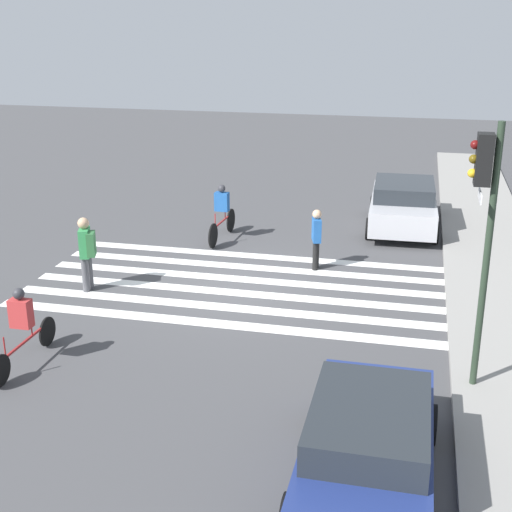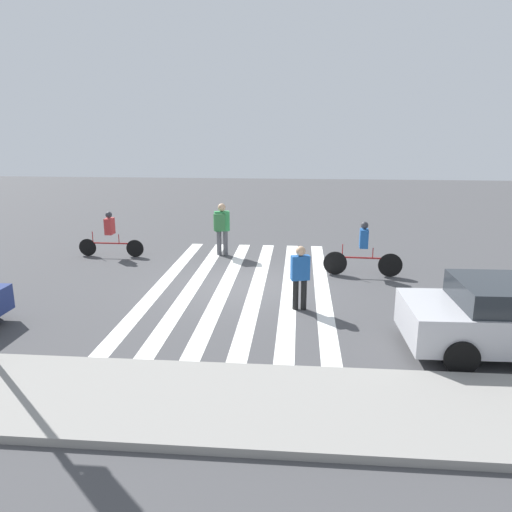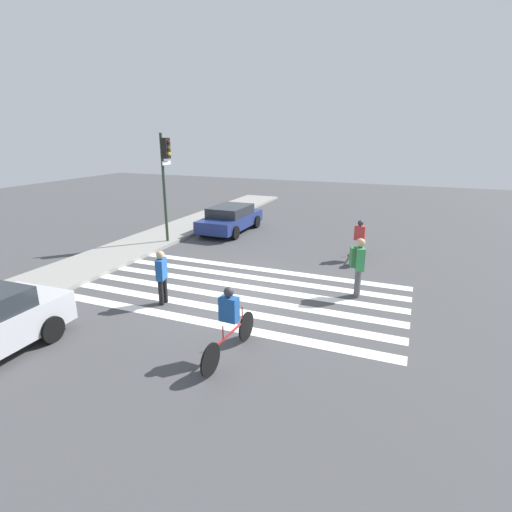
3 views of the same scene
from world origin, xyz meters
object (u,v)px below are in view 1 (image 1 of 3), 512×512
object	(u,v)px
cyclist_mid_street	(22,323)
car_parked_dark_suv	(368,445)
pedestrian_adult_yellow_jacket	(87,248)
cyclist_near_curb	(222,211)
pedestrian_child_with_backpack	(316,236)
car_parked_far_curb	(403,204)
traffic_light	(484,209)

from	to	relation	value
cyclist_mid_street	car_parked_dark_suv	size ratio (longest dim) A/B	0.54
pedestrian_adult_yellow_jacket	car_parked_dark_suv	distance (m)	9.34
cyclist_mid_street	car_parked_dark_suv	xyz separation A→B (m)	(2.25, 6.63, -0.18)
cyclist_near_curb	car_parked_dark_suv	xyz separation A→B (m)	(10.62, 5.06, -0.19)
pedestrian_adult_yellow_jacket	cyclist_mid_street	world-z (taller)	pedestrian_adult_yellow_jacket
pedestrian_child_with_backpack	car_parked_far_curb	distance (m)	4.69
car_parked_far_curb	cyclist_near_curb	bearing A→B (deg)	-66.90
traffic_light	cyclist_near_curb	distance (m)	10.25
pedestrian_adult_yellow_jacket	car_parked_far_curb	xyz separation A→B (m)	(-6.92, 7.17, -0.31)
pedestrian_adult_yellow_jacket	car_parked_dark_suv	size ratio (longest dim) A/B	0.43
car_parked_far_curb	traffic_light	bearing A→B (deg)	6.91
pedestrian_adult_yellow_jacket	traffic_light	bearing A→B (deg)	-126.64
pedestrian_adult_yellow_jacket	car_parked_far_curb	distance (m)	9.97
pedestrian_adult_yellow_jacket	car_parked_dark_suv	bearing A→B (deg)	-148.40
car_parked_dark_suv	cyclist_mid_street	bearing A→B (deg)	-108.44
cyclist_near_curb	car_parked_far_curb	bearing A→B (deg)	117.82
pedestrian_child_with_backpack	car_parked_far_curb	xyz separation A→B (m)	(-4.21, 2.07, -0.15)
pedestrian_child_with_backpack	pedestrian_adult_yellow_jacket	size ratio (longest dim) A/B	0.88
cyclist_mid_street	car_parked_far_curb	distance (m)	12.62
traffic_light	car_parked_far_curb	bearing A→B (deg)	-171.63
pedestrian_adult_yellow_jacket	cyclist_near_curb	world-z (taller)	pedestrian_adult_yellow_jacket
traffic_light	cyclist_near_curb	world-z (taller)	traffic_light
car_parked_dark_suv	cyclist_near_curb	bearing A→B (deg)	-154.21
pedestrian_child_with_backpack	cyclist_mid_street	world-z (taller)	pedestrian_child_with_backpack
cyclist_mid_street	cyclist_near_curb	bearing A→B (deg)	169.72
traffic_light	pedestrian_child_with_backpack	size ratio (longest dim) A/B	2.99
traffic_light	cyclist_mid_street	xyz separation A→B (m)	(0.89, -8.13, -2.48)
pedestrian_child_with_backpack	pedestrian_adult_yellow_jacket	xyz separation A→B (m)	(2.71, -5.10, 0.16)
cyclist_mid_street	car_parked_far_curb	xyz separation A→B (m)	(-10.70, 6.69, -0.10)
car_parked_dark_suv	pedestrian_child_with_backpack	bearing A→B (deg)	-166.72
cyclist_near_curb	car_parked_dark_suv	size ratio (longest dim) A/B	0.55
traffic_light	cyclist_near_curb	bearing A→B (deg)	-138.72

